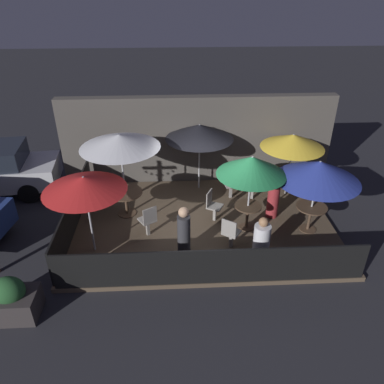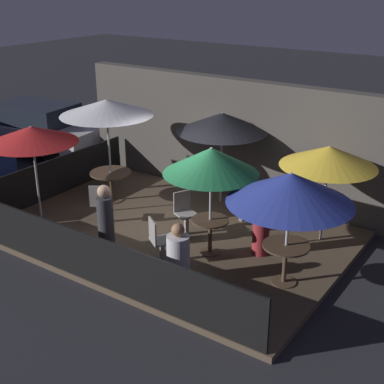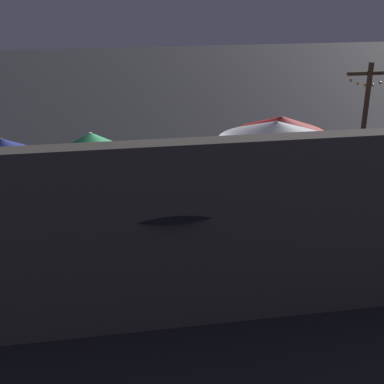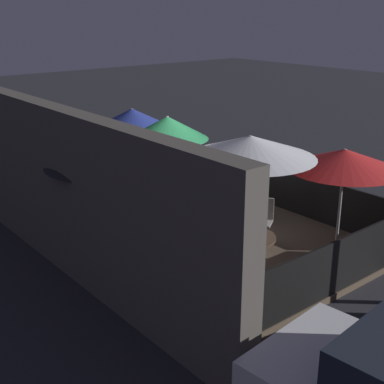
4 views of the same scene
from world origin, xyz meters
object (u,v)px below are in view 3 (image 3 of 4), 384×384
(patio_chair_0, at_px, (223,198))
(patio_chair_3, at_px, (124,194))
(dining_table_1, at_px, (271,215))
(patron_0, at_px, (176,181))
(planter_box, at_px, (302,162))
(patio_chair_4, at_px, (143,218))
(patio_umbrella_2, at_px, (2,152))
(patio_umbrella_0, at_px, (91,145))
(patio_chair_2, at_px, (110,251))
(patron_2, at_px, (52,222))
(dining_table_2, at_px, (11,210))
(patio_umbrella_1, at_px, (276,131))
(light_post, at_px, (364,123))
(dining_table_0, at_px, (96,209))
(patio_chair_1, at_px, (70,250))
(patron_1, at_px, (91,189))
(patio_umbrella_3, at_px, (167,183))
(patio_umbrella_5, at_px, (281,124))

(patio_chair_0, distance_m, patio_chair_3, 2.20)
(dining_table_1, xyz_separation_m, patron_0, (1.63, -1.94, 0.06))
(planter_box, bearing_deg, patron_0, 24.66)
(patio_chair_3, xyz_separation_m, patio_chair_4, (-0.32, 1.32, 0.01))
(patio_umbrella_2, relative_size, patio_chair_0, 2.31)
(patio_umbrella_0, relative_size, planter_box, 2.07)
(patio_chair_2, bearing_deg, patio_chair_3, -15.74)
(patron_2, bearing_deg, dining_table_1, -17.53)
(patio_umbrella_2, relative_size, patio_chair_2, 2.36)
(patio_umbrella_2, bearing_deg, dining_table_2, 0.00)
(patio_umbrella_1, height_order, patron_0, patio_umbrella_1)
(patio_chair_2, height_order, patron_0, patron_0)
(patio_chair_2, bearing_deg, patio_chair_4, -35.98)
(patio_umbrella_2, height_order, patio_chair_3, patio_umbrella_2)
(patio_umbrella_0, relative_size, patio_chair_0, 2.31)
(patron_0, bearing_deg, patio_umbrella_2, 74.99)
(dining_table_1, height_order, patron_0, patron_0)
(dining_table_2, xyz_separation_m, light_post, (-8.04, -1.18, 1.13))
(patio_umbrella_1, distance_m, patio_umbrella_2, 5.25)
(dining_table_0, distance_m, patron_2, 0.99)
(patio_umbrella_1, distance_m, dining_table_2, 5.50)
(planter_box, relative_size, light_post, 0.32)
(planter_box, bearing_deg, patio_umbrella_0, 26.59)
(patio_chair_1, relative_size, patio_chair_4, 1.03)
(patron_1, distance_m, patron_2, 1.92)
(patio_chair_1, height_order, patio_chair_2, patio_chair_1)
(light_post, bearing_deg, planter_box, -56.62)
(patio_umbrella_3, bearing_deg, light_post, -144.52)
(patio_chair_0, height_order, patio_chair_4, patio_chair_0)
(dining_table_1, bearing_deg, dining_table_2, -11.83)
(patron_2, xyz_separation_m, light_post, (-7.18, -1.90, 1.13))
(patio_umbrella_5, bearing_deg, patron_0, -6.88)
(patron_0, height_order, patron_2, patron_0)
(patio_umbrella_3, bearing_deg, patio_chair_4, -82.02)
(patio_umbrella_5, distance_m, patron_0, 2.66)
(patio_umbrella_0, xyz_separation_m, patron_2, (0.83, 0.54, -1.33))
(patio_umbrella_3, distance_m, patio_chair_0, 3.32)
(patio_umbrella_2, bearing_deg, patron_0, -166.06)
(patio_chair_1, height_order, patron_2, patron_2)
(patio_umbrella_1, distance_m, patio_chair_1, 4.33)
(patio_umbrella_0, bearing_deg, patio_chair_4, 154.52)
(patio_umbrella_2, bearing_deg, patron_1, -146.06)
(patio_umbrella_2, height_order, patio_chair_1, patio_umbrella_2)
(patio_umbrella_5, height_order, patio_chair_4, patio_umbrella_5)
(patio_umbrella_2, height_order, patron_0, patio_umbrella_2)
(dining_table_2, height_order, patio_chair_2, patio_chair_2)
(patio_chair_4, height_order, planter_box, patio_chair_4)
(patio_umbrella_3, distance_m, patron_1, 4.07)
(patio_umbrella_1, height_order, patio_chair_2, patio_umbrella_1)
(dining_table_0, bearing_deg, patron_1, -84.38)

